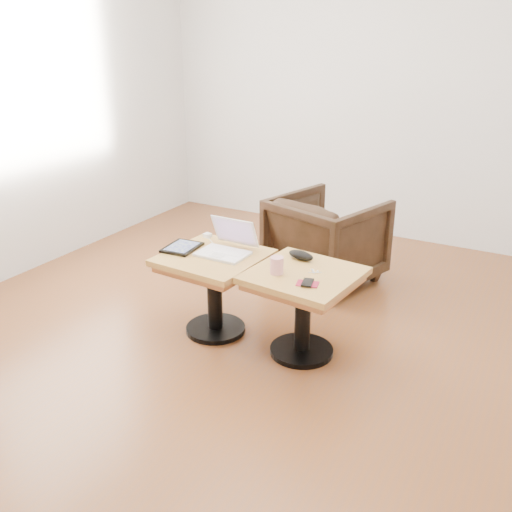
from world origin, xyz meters
The scene contains 11 objects.
room_shell centered at (0.00, 0.00, 1.35)m, with size 4.52×4.52×2.71m.
side_table_left centered at (-0.43, -0.03, 0.39)m, with size 0.60×0.60×0.52m.
side_table_right centered at (0.16, 0.00, 0.39)m, with size 0.63×0.63×0.52m.
laptop centered at (-0.38, 0.04, 0.56)m, with size 0.30×0.29×0.20m.
tablet centered at (-0.65, -0.04, 0.53)m, with size 0.21×0.25×0.02m.
charging_adapter centered at (-0.63, 0.21, 0.53)m, with size 0.04×0.04×0.03m, color white.
glasses_case centered at (0.06, 0.16, 0.54)m, with size 0.17×0.07×0.05m, color black.
striped_cup centered at (0.03, -0.09, 0.57)m, with size 0.08×0.08×0.10m, color #CD3F57.
earbuds_tangle centered at (0.21, 0.03, 0.52)m, with size 0.07×0.05×0.01m.
phone_on_sleeve centered at (0.24, -0.14, 0.52)m, with size 0.13×0.11×0.01m.
armchair centered at (-0.13, 1.03, 0.33)m, with size 0.70×0.72×0.65m, color #321E13.
Camera 1 is at (1.34, -2.68, 1.79)m, focal length 40.00 mm.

